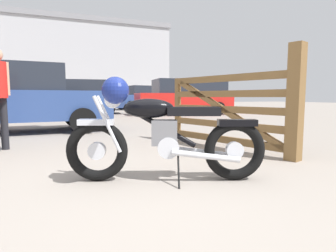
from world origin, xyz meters
TOP-DOWN VIEW (x-y plane):
  - ground_plane at (0.00, 0.00)m, footprint 80.00×80.00m
  - vintage_motorcycle at (0.20, 0.25)m, footprint 1.98×0.89m
  - timber_gate at (1.96, 1.31)m, footprint 0.87×2.47m
  - white_estate_far at (5.35, 10.11)m, footprint 4.86×2.35m
  - silver_sedan_mid at (0.27, 12.56)m, footprint 4.88×2.40m
  - dark_sedan_left at (-1.54, 5.30)m, footprint 4.26×2.04m
  - red_hatchback_near at (5.18, 16.67)m, footprint 4.41×2.40m
  - industrial_building at (1.77, 31.93)m, footprint 19.44×12.88m

SIDE VIEW (x-z plane):
  - ground_plane at x=0.00m, z-range 0.00..0.00m
  - vintage_motorcycle at x=0.20m, z-range -0.04..1.03m
  - timber_gate at x=1.96m, z-range -0.10..1.50m
  - dark_sedan_left at x=-1.54m, z-range 0.00..1.67m
  - red_hatchback_near at x=5.18m, z-range 0.00..1.67m
  - white_estate_far at x=5.35m, z-range 0.07..1.81m
  - silver_sedan_mid at x=0.27m, z-range 0.07..1.81m
  - industrial_building at x=1.77m, z-range 0.01..8.71m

